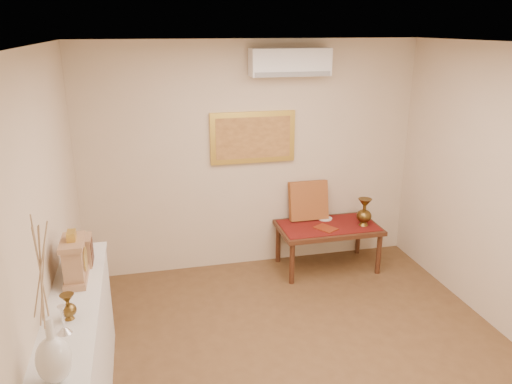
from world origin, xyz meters
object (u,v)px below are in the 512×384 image
object	(u,v)px
brass_urn_tall	(364,209)
low_table	(328,231)
white_vase	(45,301)
mantel_clock	(75,260)
display_ledge	(81,359)
wooden_chest	(82,251)

from	to	relation	value
brass_urn_tall	low_table	distance (m)	0.50
white_vase	mantel_clock	xyz separation A→B (m)	(-0.01, 1.17, -0.33)
white_vase	mantel_clock	world-z (taller)	white_vase
brass_urn_tall	display_ledge	size ratio (longest dim) A/B	0.20
brass_urn_tall	wooden_chest	bearing A→B (deg)	-158.47
brass_urn_tall	wooden_chest	xyz separation A→B (m)	(-3.06, -1.21, 0.34)
mantel_clock	low_table	distance (m)	3.17
white_vase	mantel_clock	size ratio (longest dim) A/B	2.45
white_vase	low_table	bearing A→B (deg)	45.79
mantel_clock	wooden_chest	xyz separation A→B (m)	(0.02, 0.27, -0.05)
mantel_clock	wooden_chest	world-z (taller)	mantel_clock
white_vase	brass_urn_tall	xyz separation A→B (m)	(3.08, 2.65, -0.72)
white_vase	display_ledge	bearing A→B (deg)	90.47
brass_urn_tall	low_table	world-z (taller)	brass_urn_tall
white_vase	brass_urn_tall	world-z (taller)	white_vase
white_vase	display_ledge	size ratio (longest dim) A/B	0.50
display_ledge	wooden_chest	xyz separation A→B (m)	(0.03, 0.58, 0.61)
mantel_clock	brass_urn_tall	bearing A→B (deg)	25.65
white_vase	display_ledge	xyz separation A→B (m)	(-0.01, 0.86, -0.99)
mantel_clock	low_table	world-z (taller)	mantel_clock
brass_urn_tall	display_ledge	xyz separation A→B (m)	(-3.08, -1.79, -0.27)
brass_urn_tall	mantel_clock	distance (m)	3.44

